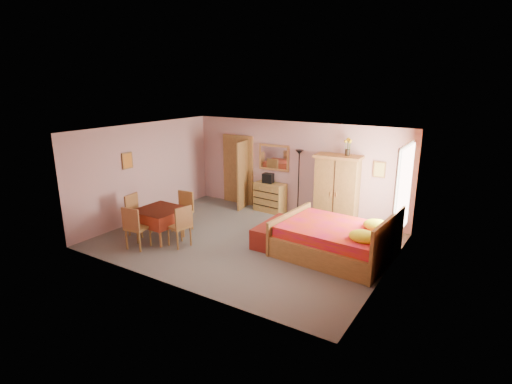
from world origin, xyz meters
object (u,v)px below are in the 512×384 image
Objects in this scene: chest_of_drawers at (270,197)px; dining_table at (161,224)px; wall_mirror at (274,158)px; chair_west at (139,215)px; stereo at (268,178)px; wardrobe at (337,191)px; chair_north at (182,212)px; sunflower_vase at (348,147)px; chair_east at (179,226)px; floor_lamp at (298,183)px; bed at (335,231)px; chair_south at (138,227)px; bench at (274,232)px.

chest_of_drawers reaches higher than dining_table.
chair_west is at bearing -120.82° from wall_mirror.
chest_of_drawers is 3.00× the size of stereo.
wardrobe is 1.88× the size of chair_north.
dining_table is at bearing 85.33° from chair_west.
wardrobe is at bearing -161.54° from sunflower_vase.
chair_north is at bearing 85.12° from dining_table.
wardrobe is 4.14× the size of sunflower_vase.
chair_east is (1.32, -0.01, -0.01)m from chair_west.
chair_north is at bearing -145.07° from wardrobe.
bed is at bearing -46.64° from floor_lamp.
dining_table is at bearing -157.29° from bed.
chair_north is 0.98× the size of chair_west.
dining_table is 0.67m from chair_west.
stereo reaches higher than chair_south.
wardrobe is at bearing 44.87° from dining_table.
dining_table is (-1.15, -3.21, -0.05)m from chest_of_drawers.
bench is (1.24, -2.13, -1.32)m from wall_mirror.
bench is at bearing -39.33° from chair_east.
wardrobe is 1.85× the size of chair_west.
wall_mirror reaches higher than dining_table.
chair_north is at bearing -165.31° from bench.
floor_lamp reaches higher than chair_south.
wardrobe reaches higher than stereo.
chair_south is (-3.42, -3.89, -1.58)m from sunflower_vase.
wardrobe is at bearing -146.54° from chair_north.
bed is at bearing -40.93° from wall_mirror.
bed is at bearing 1.61° from bench.
stereo is 4.05m from chair_south.
chair_east reaches higher than bench.
chair_west is (-1.81, -3.26, 0.08)m from chest_of_drawers.
stereo reaches higher than dining_table.
stereo is at bearing -117.32° from chair_north.
chair_west is (-2.66, -3.35, -0.43)m from floor_lamp.
sunflower_vase reaches higher than chest_of_drawers.
wardrobe is 0.78× the size of bed.
chair_south is at bearing 80.46° from chair_north.
wardrobe reaches higher than bed.
sunflower_vase is at bearing 14.80° from wardrobe.
chair_south is 1.02× the size of chair_east.
bed is (2.78, -1.87, -0.43)m from stereo.
chair_west is at bearing -174.98° from dining_table.
dining_table is at bearing 77.44° from chair_south.
dining_table is (-1.15, -3.42, -1.18)m from wall_mirror.
wardrobe is 4.51m from dining_table.
chair_north is (-1.95, -2.62, -0.44)m from floor_lamp.
wall_mirror is 3.79m from dining_table.
chest_of_drawers is at bearing -174.15° from floor_lamp.
chair_north is (-2.33, -0.61, 0.26)m from bench.
stereo reaches higher than chair_north.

